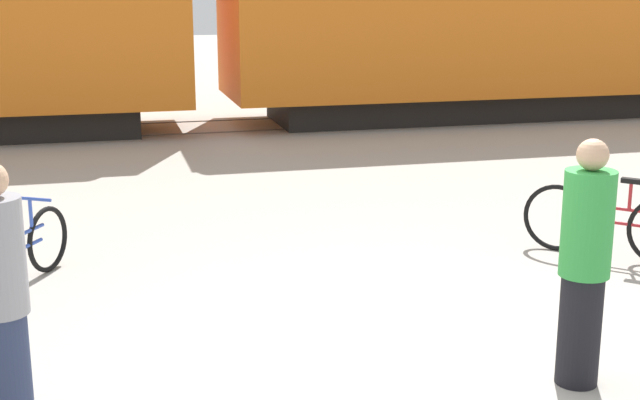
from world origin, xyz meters
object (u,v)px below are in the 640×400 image
at_px(person_in_green, 584,264).
at_px(person_in_grey, 1,301).
at_px(bicycle_maroon, 609,223).
at_px(bicycle_blue, 15,253).

bearing_deg(person_in_green, person_in_grey, 39.44).
height_order(bicycle_maroon, person_in_grey, person_in_grey).
relative_size(bicycle_maroon, person_in_grey, 0.74).
distance_m(bicycle_maroon, person_in_grey, 6.20).
xyz_separation_m(person_in_grey, person_in_green, (3.90, -0.26, 0.01)).
height_order(bicycle_maroon, bicycle_blue, bicycle_maroon).
distance_m(bicycle_maroon, person_in_green, 3.20).
bearing_deg(bicycle_blue, bicycle_maroon, -5.13).
distance_m(person_in_grey, person_in_green, 3.91).
bearing_deg(person_in_grey, bicycle_blue, -164.80).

